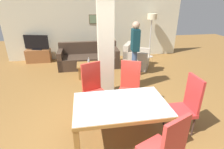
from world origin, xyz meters
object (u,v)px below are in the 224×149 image
object	(u,v)px
dining_chair_far_left	(94,87)
standing_person	(135,45)
sofa	(89,59)
armchair	(135,59)
floor_lamp	(152,20)
dining_table	(121,110)
dining_chair_head_right	(186,104)
tv_screen	(36,43)
bottle	(89,62)
coffee_table	(88,70)
dining_chair_far_right	(129,85)
tv_stand	(39,56)
dining_chair_near_right	(165,148)

from	to	relation	value
dining_chair_far_left	standing_person	distance (m)	2.35
sofa	armchair	distance (m)	1.74
floor_lamp	dining_table	bearing A→B (deg)	-116.32
dining_chair_head_right	tv_screen	xyz separation A→B (m)	(-3.59, 4.65, 0.21)
dining_table	bottle	size ratio (longest dim) A/B	6.95
dining_chair_far_left	floor_lamp	bearing A→B (deg)	-149.04
bottle	tv_screen	distance (m)	2.71
coffee_table	bottle	bearing A→B (deg)	-56.57
dining_chair_far_left	dining_chair_far_right	world-z (taller)	same
coffee_table	sofa	bearing A→B (deg)	85.21
sofa	dining_table	bearing A→B (deg)	95.87
dining_table	standing_person	world-z (taller)	standing_person
tv_stand	floor_lamp	distance (m)	4.81
dining_chair_far_left	sofa	xyz separation A→B (m)	(0.00, 2.90, -0.29)
dining_chair_far_right	bottle	bearing A→B (deg)	-42.51
floor_lamp	standing_person	distance (m)	2.28
armchair	coffee_table	size ratio (longest dim) A/B	1.71
dining_chair_head_right	standing_person	size ratio (longest dim) A/B	0.64
dining_chair_far_left	sofa	size ratio (longest dim) A/B	0.51
dining_chair_far_left	bottle	size ratio (longest dim) A/B	4.85
bottle	floor_lamp	xyz separation A→B (m)	(2.70, 1.82, 1.01)
dining_chair_far_right	coffee_table	size ratio (longest dim) A/B	1.68
dining_chair_far_right	armchair	bearing A→B (deg)	-86.09
dining_chair_near_right	sofa	size ratio (longest dim) A/B	0.51
bottle	tv_stand	bearing A→B (deg)	135.74
dining_chair_far_right	coffee_table	xyz separation A→B (m)	(-0.87, 1.93, -0.35)
dining_chair_near_right	armchair	distance (m)	4.47
dining_table	standing_person	xyz separation A→B (m)	(1.04, 2.74, 0.43)
bottle	tv_screen	xyz separation A→B (m)	(-1.93, 1.88, 0.26)
dining_chair_far_right	standing_person	distance (m)	1.99
dining_chair_near_right	dining_table	bearing A→B (deg)	90.00
dining_chair_far_right	sofa	distance (m)	3.05
armchair	tv_stand	distance (m)	3.86
bottle	tv_stand	size ratio (longest dim) A/B	0.25
dining_chair_head_right	standing_person	xyz separation A→B (m)	(-0.19, 2.74, 0.43)
sofa	armchair	xyz separation A→B (m)	(1.70, -0.38, 0.01)
dining_chair_far_left	bottle	world-z (taller)	dining_chair_far_left
dining_table	coffee_table	bearing A→B (deg)	99.55
dining_table	floor_lamp	bearing A→B (deg)	63.68
tv_stand	floor_lamp	bearing A→B (deg)	-0.79
standing_person	coffee_table	bearing A→B (deg)	90.00
bottle	floor_lamp	bearing A→B (deg)	34.02
dining_chair_near_right	dining_chair_far_left	distance (m)	2.01
sofa	coffee_table	size ratio (longest dim) A/B	3.28
bottle	floor_lamp	size ratio (longest dim) A/B	0.13
tv_screen	standing_person	bearing A→B (deg)	165.66
dining_chair_head_right	dining_chair_far_right	world-z (taller)	same
dining_chair_near_right	dining_chair_far_left	world-z (taller)	same
dining_chair_far_right	floor_lamp	distance (m)	4.24
dining_chair_far_right	sofa	xyz separation A→B (m)	(-0.79, 2.93, -0.29)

